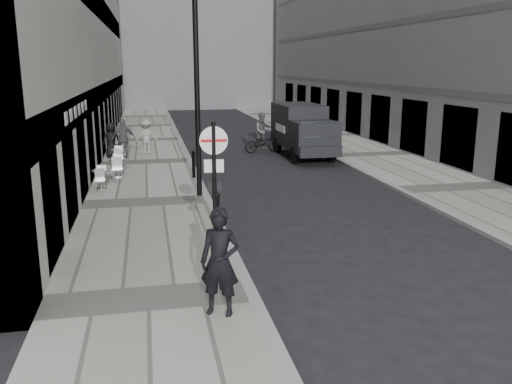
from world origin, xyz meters
The scene contains 17 objects.
ground centered at (0.00, 0.00, 0.00)m, with size 120.00×120.00×0.00m, color black.
sidewalk centered at (-2.00, 18.00, 0.06)m, with size 4.00×60.00×0.12m, color #ACA79C.
far_sidewalk centered at (9.00, 18.00, 0.06)m, with size 4.00×60.00×0.12m, color #ACA79C.
building_far centered at (1.50, 56.00, 11.00)m, with size 24.00×16.00×22.00m, color slate.
walking_man centered at (-0.73, 1.77, 1.10)m, with size 0.72×0.47×1.96m, color black.
sign_post centered at (-0.60, 3.41, 2.23)m, with size 0.57×0.11×3.30m.
lamppost centered at (-0.22, 10.91, 3.93)m, with size 0.31×0.31×6.85m.
bollard_near centered at (-0.15, 6.68, 0.62)m, with size 0.13×0.13×1.00m, color black.
bollard_far centered at (-0.15, 13.94, 0.62)m, with size 0.13×0.13×1.00m, color black.
panel_van centered at (5.63, 18.59, 1.44)m, with size 2.07×5.45×2.55m.
cyclist centered at (3.97, 20.18, 0.81)m, with size 2.01×0.92×2.09m.
pedestrian_a centered at (-3.01, 18.91, 1.08)m, with size 1.12×0.47×1.91m, color #4F4F53.
pedestrian_b centered at (-1.95, 20.17, 0.99)m, with size 1.12×0.65×1.74m, color gray.
pedestrian_c centered at (-3.60, 19.44, 0.97)m, with size 0.83×0.54×1.69m, color black.
cafe_table_near centered at (-3.60, 12.59, 0.53)m, with size 0.62×1.41×0.80m.
cafe_table_mid centered at (-3.20, 17.38, 0.53)m, with size 0.62×1.41×0.80m.
cafe_table_far centered at (-3.09, 14.39, 0.58)m, with size 0.71×1.60×0.91m.
Camera 1 is at (-1.87, -7.21, 4.52)m, focal length 38.00 mm.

